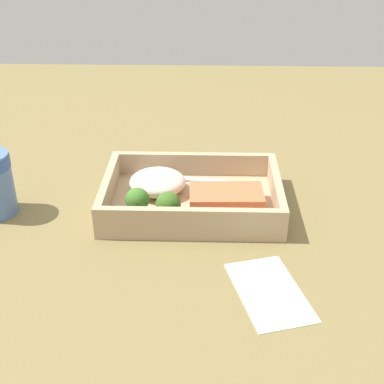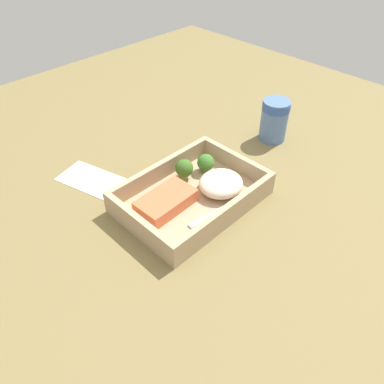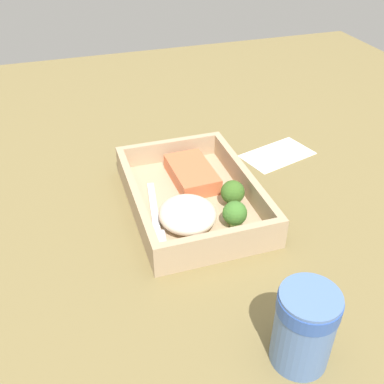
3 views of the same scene
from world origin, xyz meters
TOP-DOWN VIEW (x-y plane):
  - ground_plane at (0.00, 0.00)cm, footprint 160.00×160.00cm
  - takeout_tray at (0.00, 0.00)cm, footprint 27.90×19.54cm
  - tray_rim at (0.00, 0.00)cm, footprint 27.90×19.54cm
  - salmon_fillet at (-5.38, 1.69)cm, footprint 11.60×7.00cm
  - mashed_potatoes at (5.68, -2.53)cm, footprint 9.16×8.65cm
  - broccoli_floret_1 at (8.21, 4.03)cm, footprint 3.70×3.70cm
  - broccoli_floret_2 at (3.38, 5.64)cm, footprint 3.80×3.80cm
  - fork at (2.88, -6.88)cm, footprint 15.86×4.08cm
  - paper_cup at (30.67, 2.69)cm, footprint 6.65×6.65cm
  - receipt_slip at (-10.39, 20.76)cm, footprint 11.21×15.13cm

SIDE VIEW (x-z plane):
  - ground_plane at x=0.00cm, z-range -2.00..0.00cm
  - receipt_slip at x=-10.39cm, z-range 0.00..0.24cm
  - takeout_tray at x=0.00cm, z-range 0.00..1.20cm
  - fork at x=2.88cm, z-range 1.20..1.64cm
  - salmon_fillet at x=-5.38cm, z-range 1.20..3.88cm
  - mashed_potatoes at x=5.68cm, z-range 1.20..4.85cm
  - tray_rim at x=0.00cm, z-range 1.20..5.08cm
  - broccoli_floret_1 at x=8.21cm, z-range 1.36..5.54cm
  - broccoli_floret_2 at x=3.38cm, z-range 1.42..5.85cm
  - paper_cup at x=30.67cm, z-range 0.60..10.75cm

